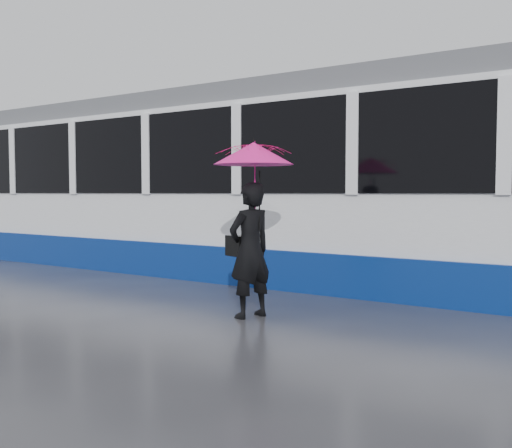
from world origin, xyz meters
The scene contains 6 objects.
ground centered at (0.00, 0.00, 0.00)m, with size 90.00×90.00×0.00m, color #2A292E.
rails centered at (0.00, 2.50, 0.01)m, with size 34.00×1.51×0.02m.
tram centered at (1.88, 2.50, 1.64)m, with size 26.00×2.56×3.35m.
woman centered at (0.87, -0.56, 0.82)m, with size 0.60×0.39×1.63m, color black.
umbrella centered at (0.92, -0.56, 1.79)m, with size 1.20×1.20×1.10m.
handbag centered at (0.65, -0.54, 0.86)m, with size 0.32×0.21×0.43m.
Camera 1 is at (4.70, -6.22, 1.51)m, focal length 40.00 mm.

